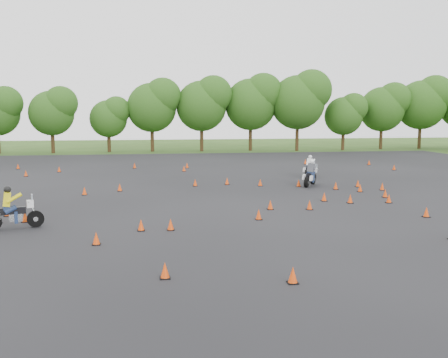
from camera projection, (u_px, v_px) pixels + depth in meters
The scene contains 7 objects.
ground at pixel (237, 215), 23.24m from camera, with size 140.00×140.00×0.00m, color #2D5119.
asphalt_pad at pixel (219, 195), 29.12m from camera, with size 62.00×62.00×0.00m, color black.
treeline at pixel (210, 115), 57.55m from camera, with size 86.85×32.13×10.70m.
traffic_cones at pixel (222, 193), 28.41m from camera, with size 35.91×32.64×0.45m.
rider_grey at pixel (310, 172), 32.68m from camera, with size 2.30×0.71×1.78m, color #46484F, non-canonical shape.
rider_yellow at pixel (14, 208), 20.38m from camera, with size 2.31×0.71×1.79m, color yellow, non-canonical shape.
rider_white at pixel (309, 166), 37.25m from camera, with size 2.15×0.66×1.66m, color white, non-canonical shape.
Camera 1 is at (-4.06, -22.47, 4.71)m, focal length 40.00 mm.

